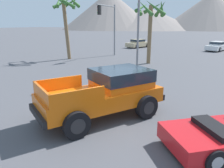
# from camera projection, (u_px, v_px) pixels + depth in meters

# --- Properties ---
(ground_plane) EXTENTS (320.00, 320.00, 0.00)m
(ground_plane) POSITION_uv_depth(u_px,v_px,m) (110.00, 116.00, 9.00)
(ground_plane) COLOR #4C4C51
(orange_pickup_truck) EXTENTS (4.33, 5.36, 1.88)m
(orange_pickup_truck) POSITION_uv_depth(u_px,v_px,m) (108.00, 90.00, 8.76)
(orange_pickup_truck) COLOR orange
(orange_pickup_truck) RESTS_ON ground_plane
(parked_car_tan) EXTENTS (3.02, 4.53, 1.27)m
(parked_car_tan) POSITION_uv_depth(u_px,v_px,m) (138.00, 43.00, 34.08)
(parked_car_tan) COLOR tan
(parked_car_tan) RESTS_ON ground_plane
(parked_car_white) EXTENTS (3.16, 4.89, 1.26)m
(parked_car_white) POSITION_uv_depth(u_px,v_px,m) (218.00, 46.00, 30.10)
(parked_car_white) COLOR white
(parked_car_white) RESTS_ON ground_plane
(traffic_light_main) EXTENTS (0.38, 4.02, 5.68)m
(traffic_light_main) POSITION_uv_depth(u_px,v_px,m) (108.00, 20.00, 23.61)
(traffic_light_main) COLOR slate
(traffic_light_main) RESTS_ON ground_plane
(street_lamp_post) EXTENTS (0.90, 0.24, 7.64)m
(street_lamp_post) POSITION_uv_depth(u_px,v_px,m) (139.00, 8.00, 14.11)
(street_lamp_post) COLOR slate
(street_lamp_post) RESTS_ON ground_plane
(palm_tree_tall) EXTENTS (3.13, 3.14, 6.38)m
(palm_tree_tall) POSITION_uv_depth(u_px,v_px,m) (66.00, 11.00, 21.92)
(palm_tree_tall) COLOR brown
(palm_tree_tall) RESTS_ON ground_plane
(palm_tree_short) EXTENTS (3.12, 2.99, 5.66)m
(palm_tree_short) POSITION_uv_depth(u_px,v_px,m) (150.00, 16.00, 19.52)
(palm_tree_short) COLOR brown
(palm_tree_short) RESTS_ON ground_plane
(distant_mountain_range) EXTENTS (109.43, 72.99, 21.85)m
(distant_mountain_range) POSITION_uv_depth(u_px,v_px,m) (147.00, 13.00, 125.19)
(distant_mountain_range) COLOR gray
(distant_mountain_range) RESTS_ON ground_plane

